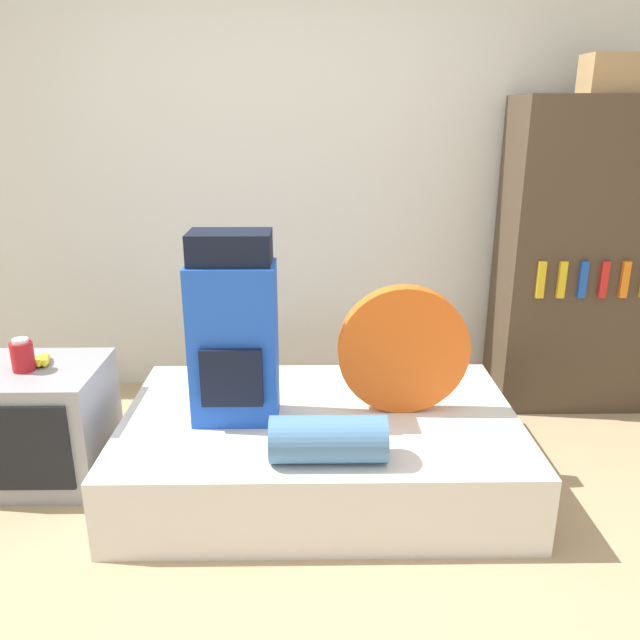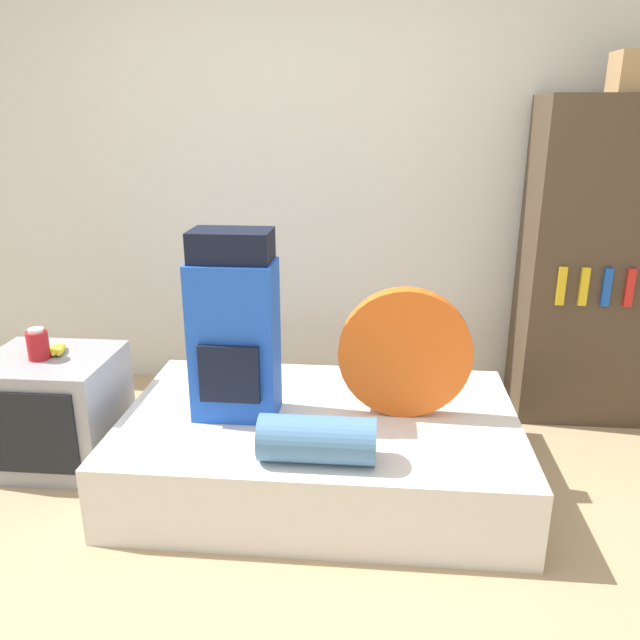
{
  "view_description": "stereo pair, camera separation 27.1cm",
  "coord_description": "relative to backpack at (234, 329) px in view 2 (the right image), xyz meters",
  "views": [
    {
      "loc": [
        0.14,
        -1.9,
        1.65
      ],
      "look_at": [
        0.17,
        0.67,
        0.79
      ],
      "focal_mm": 35.0,
      "sensor_mm": 36.0,
      "label": 1
    },
    {
      "loc": [
        0.41,
        -1.89,
        1.65
      ],
      "look_at": [
        0.17,
        0.67,
        0.79
      ],
      "focal_mm": 35.0,
      "sensor_mm": 36.0,
      "label": 2
    }
  ],
  "objects": [
    {
      "name": "tent_bag",
      "position": [
        0.75,
        0.07,
        -0.11
      ],
      "size": [
        0.59,
        0.08,
        0.59
      ],
      "color": "#E05B19",
      "rests_on": "bed"
    },
    {
      "name": "banana_bunch",
      "position": [
        -0.91,
        0.15,
        -0.18
      ],
      "size": [
        0.12,
        0.15,
        0.04
      ],
      "color": "yellow",
      "rests_on": "television"
    },
    {
      "name": "ground_plane",
      "position": [
        0.2,
        -0.64,
        -0.75
      ],
      "size": [
        16.0,
        16.0,
        0.0
      ],
      "primitive_type": "plane",
      "color": "tan"
    },
    {
      "name": "backpack",
      "position": [
        0.0,
        0.0,
        0.0
      ],
      "size": [
        0.37,
        0.27,
        0.84
      ],
      "color": "blue",
      "rests_on": "bed"
    },
    {
      "name": "sleeping_roll",
      "position": [
        0.4,
        -0.38,
        -0.31
      ],
      "size": [
        0.46,
        0.19,
        0.19
      ],
      "color": "teal",
      "rests_on": "bed"
    },
    {
      "name": "bed",
      "position": [
        0.38,
        0.03,
        -0.58
      ],
      "size": [
        1.79,
        1.14,
        0.34
      ],
      "color": "silver",
      "rests_on": "ground_plane"
    },
    {
      "name": "television",
      "position": [
        -0.93,
        0.09,
        -0.48
      ],
      "size": [
        0.6,
        0.54,
        0.55
      ],
      "color": "#939399",
      "rests_on": "ground_plane"
    },
    {
      "name": "bookshelf",
      "position": [
        1.85,
        0.89,
        0.12
      ],
      "size": [
        0.85,
        0.45,
        1.74
      ],
      "color": "#473828",
      "rests_on": "ground_plane"
    },
    {
      "name": "canister",
      "position": [
        -0.96,
        0.07,
        -0.13
      ],
      "size": [
        0.1,
        0.1,
        0.15
      ],
      "color": "#B2191E",
      "rests_on": "television"
    },
    {
      "name": "wall_back",
      "position": [
        0.2,
        1.18,
        0.55
      ],
      "size": [
        8.0,
        0.05,
        2.6
      ],
      "color": "silver",
      "rests_on": "ground_plane"
    }
  ]
}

